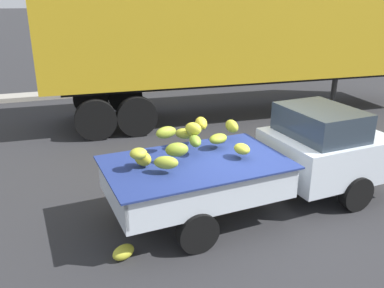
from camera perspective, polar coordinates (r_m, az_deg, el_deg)
name	(u,v)px	position (r m, az deg, el deg)	size (l,w,h in m)	color
ground	(249,210)	(7.44, 7.93, -9.13)	(220.00, 220.00, 0.00)	#28282B
curb_strip	(137,89)	(16.38, -7.76, 7.65)	(80.00, 0.80, 0.16)	gray
pickup_truck	(298,154)	(7.69, 14.62, -1.30)	(5.34, 2.21, 1.70)	silver
semi_trailer	(245,32)	(12.76, 7.37, 15.28)	(12.10, 3.08, 3.95)	gold
fallen_banana_bunch_near_tailgate	(123,252)	(6.21, -9.57, -14.70)	(0.36, 0.22, 0.21)	gold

